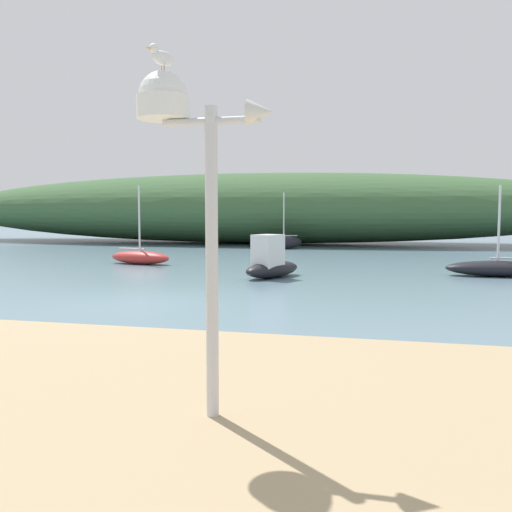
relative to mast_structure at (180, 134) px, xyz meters
The scene contains 8 objects.
ground_plane 8.52m from the mast_structure, 117.41° to the left, with size 120.00×120.00×0.00m, color slate.
distant_hill 34.52m from the mast_structure, 103.02° to the left, with size 50.62×10.90×5.05m, color #3D6038.
mast_structure is the anchor object (origin of this frame).
seagull_on_radar 0.74m from the mast_structure, behind, with size 0.22×0.31×0.23m.
sailboat_east_reach 27.69m from the mast_structure, 98.53° to the left, with size 2.40×1.96×3.42m.
motorboat_far_right 13.15m from the mast_structure, 98.12° to the left, with size 1.95×2.76×1.46m.
sailboat_mid_channel 16.23m from the mast_structure, 69.32° to the left, with size 3.48×1.30×3.12m.
sailboat_centre_water 18.44m from the mast_structure, 116.92° to the left, with size 3.08×1.57×3.33m.
Camera 1 is at (5.60, -11.98, 2.16)m, focal length 37.97 mm.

